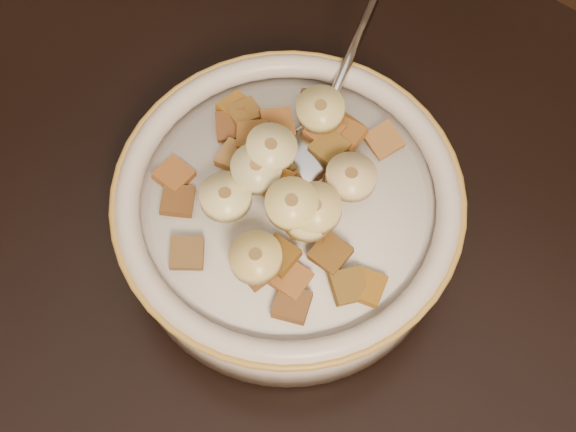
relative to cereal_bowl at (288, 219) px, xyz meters
The scene contains 42 objects.
cereal_bowl is the anchor object (origin of this frame).
milk 0.03m from the cereal_bowl, ahead, with size 0.17×0.17×0.00m, color silver.
spoon 0.04m from the cereal_bowl, 105.77° to the left, with size 0.04×0.05×0.01m, color #ABACB0.
cereal_square_0 0.06m from the cereal_bowl, 157.12° to the left, with size 0.02×0.02×0.01m, color brown.
cereal_square_1 0.08m from the cereal_bowl, 13.77° to the right, with size 0.02×0.02×0.01m, color #9C5F1A.
cereal_square_2 0.06m from the cereal_bowl, 50.05° to the right, with size 0.02×0.02×0.01m, color #97622C.
cereal_square_3 0.08m from the cereal_bowl, 155.18° to the left, with size 0.02×0.02×0.01m, color brown.
cereal_square_4 0.07m from the cereal_bowl, 163.09° to the left, with size 0.02×0.02×0.01m, color brown.
cereal_square_5 0.06m from the cereal_bowl, 19.50° to the right, with size 0.02×0.02×0.01m, color olive.
cereal_square_6 0.05m from the cereal_bowl, 134.74° to the right, with size 0.02×0.02×0.01m, color brown.
cereal_square_7 0.05m from the cereal_bowl, 151.88° to the left, with size 0.02×0.02×0.01m, color olive.
cereal_square_8 0.08m from the cereal_bowl, 20.92° to the right, with size 0.02×0.02×0.01m, color brown.
cereal_square_9 0.05m from the cereal_bowl, 35.62° to the right, with size 0.02×0.02×0.01m, color brown.
cereal_square_10 0.06m from the cereal_bowl, 71.81° to the right, with size 0.02×0.02×0.01m, color brown.
cereal_square_11 0.07m from the cereal_bowl, 90.34° to the left, with size 0.02×0.02×0.01m, color brown.
cereal_square_12 0.08m from the cereal_bowl, 72.17° to the left, with size 0.02×0.02×0.01m, color brown.
cereal_square_13 0.06m from the cereal_bowl, behind, with size 0.02×0.02×0.01m, color brown.
cereal_square_14 0.06m from the cereal_bowl, 20.29° to the right, with size 0.02×0.02×0.01m, color brown.
cereal_square_15 0.05m from the cereal_bowl, 145.17° to the right, with size 0.02×0.02×0.01m, color brown.
cereal_square_16 0.06m from the cereal_bowl, 135.85° to the left, with size 0.02×0.02×0.01m, color brown.
cereal_square_17 0.06m from the cereal_bowl, 53.42° to the left, with size 0.02×0.02×0.01m, color brown.
cereal_square_18 0.05m from the cereal_bowl, 160.17° to the left, with size 0.02×0.02×0.01m, color brown.
cereal_square_19 0.08m from the cereal_bowl, 154.73° to the right, with size 0.02×0.02×0.01m, color brown.
cereal_square_20 0.08m from the cereal_bowl, 109.58° to the right, with size 0.02×0.02×0.01m, color brown.
cereal_square_21 0.06m from the cereal_bowl, 100.77° to the left, with size 0.02×0.02×0.01m, color brown.
cereal_square_22 0.07m from the cereal_bowl, 140.55° to the right, with size 0.02×0.02×0.01m, color brown.
cereal_square_23 0.05m from the cereal_bowl, 24.21° to the right, with size 0.02×0.02×0.01m, color brown.
cereal_square_24 0.06m from the cereal_bowl, 59.18° to the right, with size 0.02×0.02×0.01m, color brown.
cereal_square_25 0.08m from the cereal_bowl, 49.94° to the right, with size 0.02×0.02×0.01m, color brown.
cereal_square_26 0.07m from the cereal_bowl, 153.27° to the left, with size 0.02×0.02×0.01m, color olive.
cereal_square_27 0.07m from the cereal_bowl, 86.80° to the left, with size 0.02×0.02×0.01m, color brown.
cereal_square_28 0.08m from the cereal_bowl, 112.84° to the left, with size 0.02×0.02×0.01m, color brown.
cereal_square_29 0.06m from the cereal_bowl, 89.11° to the left, with size 0.02×0.02×0.01m, color brown.
banana_slice_0 0.06m from the cereal_bowl, 45.24° to the left, with size 0.03×0.03×0.01m, color #FCDA8D.
banana_slice_1 0.07m from the cereal_bowl, 107.75° to the left, with size 0.03×0.03×0.01m, color #E1D68A.
banana_slice_2 0.06m from the cereal_bowl, 45.74° to the right, with size 0.03×0.03×0.01m, color #E8CA7E.
banana_slice_3 0.06m from the cereal_bowl, 162.86° to the right, with size 0.03×0.03×0.01m, color beige.
banana_slice_4 0.07m from the cereal_bowl, 126.40° to the right, with size 0.03×0.03×0.01m, color #FFEE9B.
banana_slice_5 0.07m from the cereal_bowl, 72.60° to the right, with size 0.03×0.03×0.01m, color #DBBB69.
banana_slice_6 0.06m from the cereal_bowl, 25.30° to the right, with size 0.03×0.03×0.01m, color #CAC17F.
banana_slice_7 0.06m from the cereal_bowl, 155.19° to the left, with size 0.03×0.03×0.01m, color #F9F1A7.
banana_slice_8 0.06m from the cereal_bowl, 15.68° to the right, with size 0.03×0.03×0.01m, color #DCC173.
Camera 1 is at (0.09, -0.02, 1.25)m, focal length 50.00 mm.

